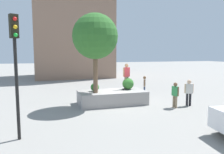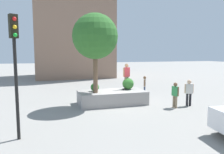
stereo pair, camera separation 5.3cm
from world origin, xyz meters
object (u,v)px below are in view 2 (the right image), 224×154
(skateboarder, at_px, (127,74))
(traffic_light_corner, at_px, (15,56))
(skateboard, at_px, (126,88))
(plaza_tree, at_px, (95,37))
(planter_ledge, at_px, (112,97))
(bystander_watching, at_px, (145,84))
(passerby_with_bag, at_px, (175,93))
(pedestrian_crossing, at_px, (189,91))

(skateboarder, xyz_separation_m, traffic_light_corner, (6.14, 4.73, 1.28))
(skateboard, distance_m, traffic_light_corner, 8.07)
(plaza_tree, xyz_separation_m, skateboard, (-2.25, -0.60, -3.33))
(planter_ledge, bearing_deg, traffic_light_corner, 41.24)
(plaza_tree, relative_size, skateboard, 6.02)
(skateboard, height_order, bystander_watching, bystander_watching)
(planter_ledge, distance_m, passerby_with_bag, 3.92)
(skateboarder, relative_size, traffic_light_corner, 0.36)
(skateboarder, relative_size, pedestrian_crossing, 1.01)
(skateboard, bearing_deg, bystander_watching, -143.01)
(pedestrian_crossing, height_order, passerby_with_bag, pedestrian_crossing)
(planter_ledge, xyz_separation_m, passerby_with_bag, (-3.30, 2.05, 0.46))
(bystander_watching, bearing_deg, pedestrian_crossing, 107.54)
(skateboarder, bearing_deg, bystander_watching, -143.01)
(planter_ledge, xyz_separation_m, pedestrian_crossing, (-4.39, 1.88, 0.52))
(skateboard, xyz_separation_m, bystander_watching, (-2.09, -1.58, -0.03))
(planter_ledge, distance_m, plaza_tree, 3.99)
(pedestrian_crossing, bearing_deg, plaza_tree, -16.07)
(skateboard, bearing_deg, traffic_light_corner, 37.58)
(planter_ledge, xyz_separation_m, skateboard, (-1.11, -0.31, 0.48))
(skateboarder, distance_m, passerby_with_bag, 3.38)
(planter_ledge, xyz_separation_m, plaza_tree, (1.14, 0.29, 3.81))
(plaza_tree, height_order, traffic_light_corner, plaza_tree)
(planter_ledge, height_order, skateboard, skateboard)
(bystander_watching, bearing_deg, skateboarder, 36.99)
(traffic_light_corner, height_order, passerby_with_bag, traffic_light_corner)
(skateboarder, relative_size, bystander_watching, 1.10)
(plaza_tree, xyz_separation_m, traffic_light_corner, (3.90, 4.12, -1.08))
(planter_ledge, distance_m, skateboarder, 1.85)
(planter_ledge, xyz_separation_m, traffic_light_corner, (5.04, 4.42, 2.73))
(skateboard, height_order, passerby_with_bag, passerby_with_bag)
(plaza_tree, distance_m, passerby_with_bag, 5.84)
(plaza_tree, distance_m, bystander_watching, 5.91)
(planter_ledge, bearing_deg, skateboard, -164.33)
(plaza_tree, relative_size, traffic_light_corner, 1.03)
(planter_ledge, distance_m, skateboard, 1.24)
(planter_ledge, height_order, plaza_tree, plaza_tree)
(skateboard, xyz_separation_m, pedestrian_crossing, (-3.29, 2.19, 0.04))
(pedestrian_crossing, xyz_separation_m, passerby_with_bag, (1.09, 0.17, -0.06))
(traffic_light_corner, bearing_deg, passerby_with_bag, -164.19)
(plaza_tree, bearing_deg, passerby_with_bag, 158.36)
(skateboarder, height_order, traffic_light_corner, traffic_light_corner)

